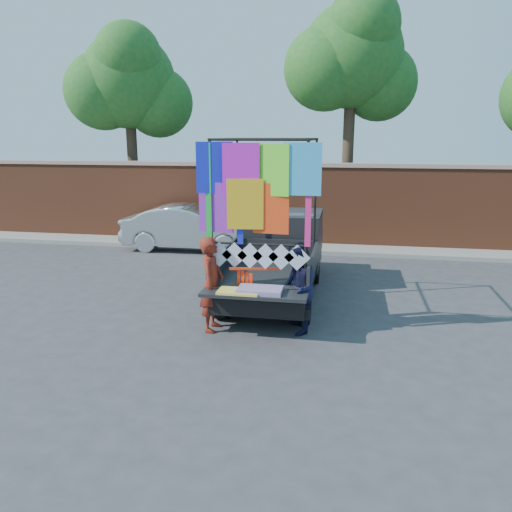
% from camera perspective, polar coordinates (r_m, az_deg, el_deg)
% --- Properties ---
extents(ground, '(90.00, 90.00, 0.00)m').
position_cam_1_polar(ground, '(9.39, 3.28, -7.79)').
color(ground, '#38383A').
rests_on(ground, ground).
extents(brick_wall, '(30.00, 0.45, 2.61)m').
position_cam_1_polar(brick_wall, '(15.86, 6.55, 5.89)').
color(brick_wall, brown).
rests_on(brick_wall, ground).
extents(curb, '(30.00, 1.20, 0.12)m').
position_cam_1_polar(curb, '(15.39, 6.24, 0.88)').
color(curb, gray).
rests_on(curb, ground).
extents(tree_left, '(4.20, 3.30, 7.05)m').
position_cam_1_polar(tree_left, '(18.50, -14.42, 18.42)').
color(tree_left, '#38281C').
rests_on(tree_left, ground).
extents(tree_mid, '(4.20, 3.30, 7.73)m').
position_cam_1_polar(tree_mid, '(16.96, 10.95, 21.06)').
color(tree_mid, '#38281C').
rests_on(tree_mid, ground).
extents(pickup_truck, '(2.14, 5.37, 3.38)m').
position_cam_1_polar(pickup_truck, '(11.31, 2.58, 0.44)').
color(pickup_truck, black).
rests_on(pickup_truck, ground).
extents(sedan, '(4.18, 1.58, 1.36)m').
position_cam_1_polar(sedan, '(15.43, -7.44, 3.24)').
color(sedan, silver).
rests_on(sedan, ground).
extents(woman, '(0.41, 0.62, 1.71)m').
position_cam_1_polar(woman, '(8.90, -5.07, -3.22)').
color(woman, maroon).
rests_on(woman, ground).
extents(man, '(0.78, 0.91, 1.62)m').
position_cam_1_polar(man, '(8.78, 4.74, -3.74)').
color(man, '#141533').
rests_on(man, ground).
extents(streamer_bundle, '(0.87, 0.19, 0.61)m').
position_cam_1_polar(streamer_bundle, '(8.77, -0.83, -2.58)').
color(streamer_bundle, '#FF310D').
rests_on(streamer_bundle, ground).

